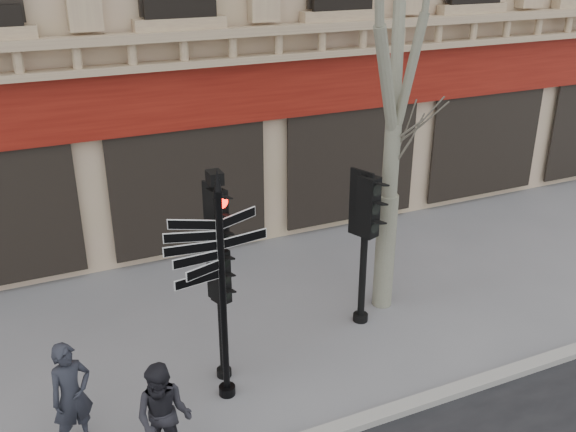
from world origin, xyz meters
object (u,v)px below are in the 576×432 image
object	(u,v)px
fingerpost	(221,250)
traffic_signal_secondary	(365,222)
pedestrian_b	(164,418)
traffic_signal_main	(218,253)
pedestrian_a	(72,396)

from	to	relation	value
fingerpost	traffic_signal_secondary	xyz separation A→B (m)	(2.97, 0.97, -0.51)
fingerpost	traffic_signal_secondary	bearing A→B (deg)	19.82
fingerpost	pedestrian_b	size ratio (longest dim) A/B	2.34
traffic_signal_main	traffic_signal_secondary	xyz separation A→B (m)	(2.86, 0.51, -0.22)
fingerpost	pedestrian_b	bearing A→B (deg)	-137.40
pedestrian_a	traffic_signal_secondary	bearing A→B (deg)	-8.23
traffic_signal_main	traffic_signal_secondary	distance (m)	2.91
fingerpost	traffic_signal_secondary	distance (m)	3.16
traffic_signal_secondary	pedestrian_a	size ratio (longest dim) A/B	1.75
traffic_signal_secondary	pedestrian_a	bearing A→B (deg)	171.34
pedestrian_a	pedestrian_b	world-z (taller)	pedestrian_a
fingerpost	traffic_signal_main	distance (m)	0.55
pedestrian_a	pedestrian_b	bearing A→B (deg)	-61.63
fingerpost	traffic_signal_main	xyz separation A→B (m)	(0.11, 0.46, -0.28)
traffic_signal_secondary	fingerpost	bearing A→B (deg)	177.54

